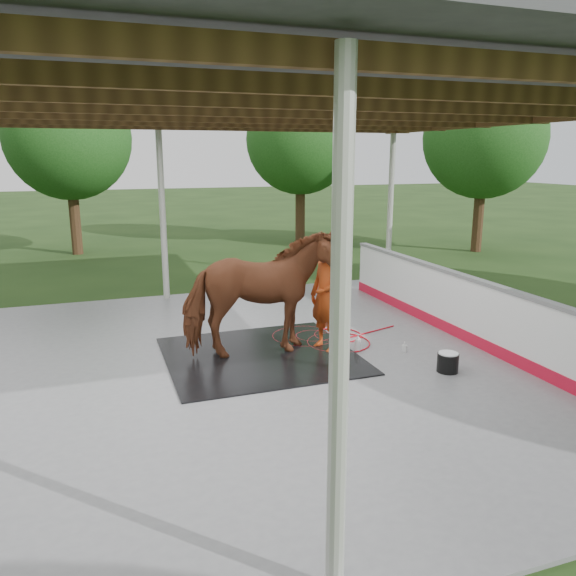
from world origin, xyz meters
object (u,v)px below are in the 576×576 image
object	(u,v)px
dasher_board	(465,309)
horse	(260,294)
wash_bucket	(448,362)
handler	(327,296)

from	to	relation	value
dasher_board	horse	size ratio (longest dim) A/B	3.33
dasher_board	wash_bucket	bearing A→B (deg)	-133.84
dasher_board	wash_bucket	distance (m)	1.77
dasher_board	horse	distance (m)	3.71
dasher_board	wash_bucket	size ratio (longest dim) A/B	24.89
horse	wash_bucket	bearing A→B (deg)	-121.51
horse	handler	distance (m)	1.15
horse	wash_bucket	world-z (taller)	horse
horse	wash_bucket	xyz separation A→B (m)	(2.47, -1.59, -0.88)
horse	handler	bearing A→B (deg)	-90.66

